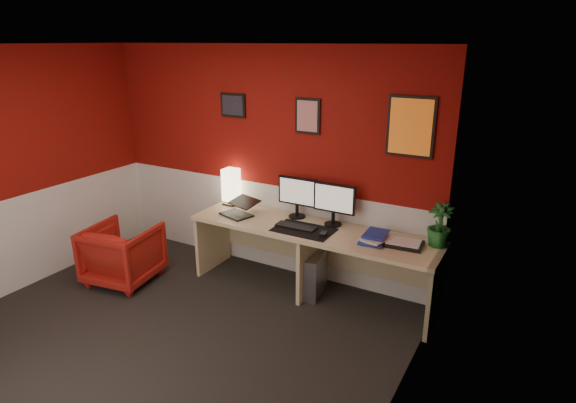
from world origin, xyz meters
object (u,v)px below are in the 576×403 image
at_px(shoji_lamp, 231,188).
at_px(laptop, 236,206).
at_px(monitor_right, 334,198).
at_px(desk, 311,261).
at_px(armchair, 123,253).
at_px(monitor_left, 297,191).
at_px(zen_tray, 403,244).
at_px(pc_tower, 313,274).
at_px(potted_plant, 440,225).

distance_m(shoji_lamp, laptop, 0.40).
distance_m(laptop, monitor_right, 1.07).
relative_size(desk, armchair, 3.69).
height_order(desk, shoji_lamp, shoji_lamp).
xyz_separation_m(monitor_left, zen_tray, (1.21, -0.18, -0.28)).
bearing_deg(monitor_right, laptop, -166.06).
bearing_deg(monitor_right, desk, -127.31).
relative_size(zen_tray, pc_tower, 0.78).
xyz_separation_m(monitor_left, monitor_right, (0.43, -0.02, 0.00)).
xyz_separation_m(monitor_right, pc_tower, (-0.13, -0.19, -0.80)).
bearing_deg(monitor_right, potted_plant, -0.02).
height_order(desk, monitor_right, monitor_right).
bearing_deg(pc_tower, zen_tray, -7.88).
height_order(laptop, monitor_left, monitor_left).
bearing_deg(desk, zen_tray, 2.46).
bearing_deg(armchair, shoji_lamp, -137.54).
height_order(potted_plant, pc_tower, potted_plant).
bearing_deg(potted_plant, laptop, -173.03).
distance_m(laptop, armchair, 1.35).
relative_size(laptop, pc_tower, 0.73).
bearing_deg(potted_plant, monitor_left, 179.09).
height_order(desk, armchair, desk).
bearing_deg(monitor_right, pc_tower, -124.80).
bearing_deg(monitor_left, zen_tray, -8.30).
bearing_deg(armchair, desk, -167.59).
xyz_separation_m(desk, monitor_left, (-0.28, 0.22, 0.66)).
distance_m(shoji_lamp, pc_tower, 1.38).
bearing_deg(laptop, monitor_right, 30.68).
height_order(shoji_lamp, armchair, shoji_lamp).
distance_m(desk, potted_plant, 1.35).
distance_m(desk, armchair, 2.06).
bearing_deg(potted_plant, desk, -170.90).
bearing_deg(pc_tower, desk, -170.38).
xyz_separation_m(monitor_left, potted_plant, (1.49, -0.02, -0.09)).
xyz_separation_m(laptop, monitor_right, (1.03, 0.26, 0.18)).
bearing_deg(armchair, potted_plant, -172.12).
xyz_separation_m(desk, shoji_lamp, (-1.14, 0.22, 0.56)).
relative_size(shoji_lamp, monitor_left, 0.69).
bearing_deg(desk, potted_plant, 9.10).
distance_m(shoji_lamp, monitor_right, 1.29).
bearing_deg(monitor_right, zen_tray, -11.14).
height_order(desk, potted_plant, potted_plant).
distance_m(laptop, monitor_left, 0.68).
relative_size(shoji_lamp, pc_tower, 0.89).
distance_m(desk, pc_tower, 0.14).
xyz_separation_m(monitor_left, armchair, (-1.64, -0.97, -0.70)).
relative_size(potted_plant, armchair, 0.58).
relative_size(desk, shoji_lamp, 6.50).
height_order(desk, monitor_left, monitor_left).
bearing_deg(desk, armchair, -158.69).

